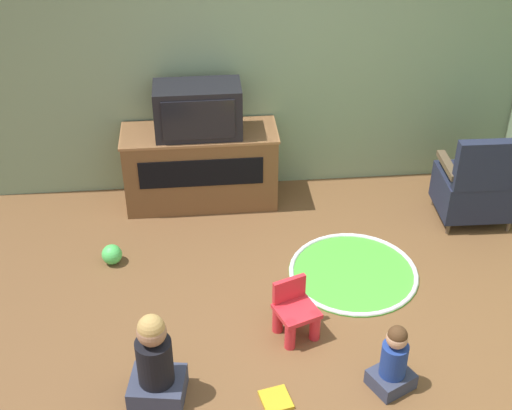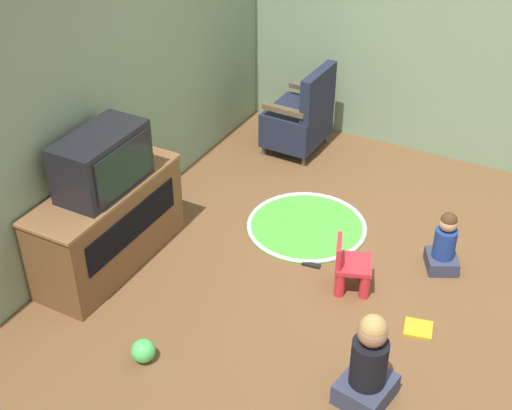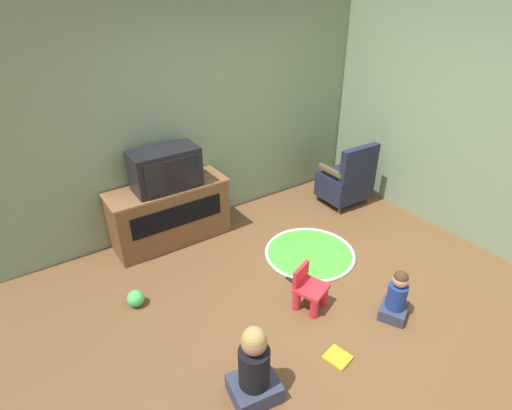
{
  "view_description": "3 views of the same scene",
  "coord_description": "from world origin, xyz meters",
  "px_view_note": "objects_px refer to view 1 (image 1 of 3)",
  "views": [
    {
      "loc": [
        -0.79,
        -3.7,
        3.66
      ],
      "look_at": [
        -0.39,
        0.6,
        0.74
      ],
      "focal_mm": 50.0,
      "sensor_mm": 36.0,
      "label": 1
    },
    {
      "loc": [
        -4.2,
        -1.33,
        3.6
      ],
      "look_at": [
        -0.41,
        0.7,
        0.69
      ],
      "focal_mm": 50.0,
      "sensor_mm": 36.0,
      "label": 2
    },
    {
      "loc": [
        -2.21,
        -2.08,
        2.77
      ],
      "look_at": [
        -0.29,
        0.73,
        0.83
      ],
      "focal_mm": 28.0,
      "sensor_mm": 36.0,
      "label": 3
    }
  ],
  "objects_px": {
    "television": "(198,110)",
    "child_watching_left": "(394,361)",
    "black_armchair": "(478,186)",
    "toy_ball": "(112,254)",
    "book": "(276,400)",
    "child_watching_center": "(155,364)",
    "yellow_kid_chair": "(295,314)",
    "remote_control": "(300,297)",
    "tv_cabinet": "(201,166)"
  },
  "relations": [
    {
      "from": "black_armchair",
      "to": "toy_ball",
      "type": "relative_size",
      "value": 5.38
    },
    {
      "from": "television",
      "to": "black_armchair",
      "type": "xyz_separation_m",
      "value": [
        2.37,
        -0.5,
        -0.59
      ]
    },
    {
      "from": "television",
      "to": "toy_ball",
      "type": "relative_size",
      "value": 4.44
    },
    {
      "from": "television",
      "to": "child_watching_left",
      "type": "distance_m",
      "value": 2.7
    },
    {
      "from": "child_watching_center",
      "to": "remote_control",
      "type": "distance_m",
      "value": 1.4
    },
    {
      "from": "toy_ball",
      "to": "book",
      "type": "distance_m",
      "value": 1.95
    },
    {
      "from": "toy_ball",
      "to": "book",
      "type": "height_order",
      "value": "toy_ball"
    },
    {
      "from": "child_watching_left",
      "to": "toy_ball",
      "type": "relative_size",
      "value": 3.15
    },
    {
      "from": "yellow_kid_chair",
      "to": "remote_control",
      "type": "height_order",
      "value": "yellow_kid_chair"
    },
    {
      "from": "tv_cabinet",
      "to": "book",
      "type": "height_order",
      "value": "tv_cabinet"
    },
    {
      "from": "toy_ball",
      "to": "book",
      "type": "relative_size",
      "value": 0.71
    },
    {
      "from": "child_watching_center",
      "to": "television",
      "type": "bearing_deg",
      "value": 89.98
    },
    {
      "from": "black_armchair",
      "to": "child_watching_center",
      "type": "xyz_separation_m",
      "value": [
        -2.73,
        -1.76,
        -0.05
      ]
    },
    {
      "from": "black_armchair",
      "to": "book",
      "type": "relative_size",
      "value": 3.81
    },
    {
      "from": "remote_control",
      "to": "television",
      "type": "bearing_deg",
      "value": 19.52
    },
    {
      "from": "television",
      "to": "black_armchair",
      "type": "relative_size",
      "value": 0.82
    },
    {
      "from": "book",
      "to": "remote_control",
      "type": "relative_size",
      "value": 1.52
    },
    {
      "from": "yellow_kid_chair",
      "to": "child_watching_left",
      "type": "distance_m",
      "value": 0.79
    },
    {
      "from": "child_watching_left",
      "to": "book",
      "type": "bearing_deg",
      "value": 157.71
    },
    {
      "from": "yellow_kid_chair",
      "to": "toy_ball",
      "type": "distance_m",
      "value": 1.67
    },
    {
      "from": "television",
      "to": "remote_control",
      "type": "height_order",
      "value": "television"
    },
    {
      "from": "toy_ball",
      "to": "remote_control",
      "type": "xyz_separation_m",
      "value": [
        1.47,
        -0.58,
        -0.07
      ]
    },
    {
      "from": "black_armchair",
      "to": "child_watching_left",
      "type": "relative_size",
      "value": 1.71
    },
    {
      "from": "child_watching_center",
      "to": "remote_control",
      "type": "bearing_deg",
      "value": 48.03
    },
    {
      "from": "television",
      "to": "black_armchair",
      "type": "distance_m",
      "value": 2.5
    },
    {
      "from": "black_armchair",
      "to": "toy_ball",
      "type": "height_order",
      "value": "black_armchair"
    },
    {
      "from": "black_armchair",
      "to": "remote_control",
      "type": "height_order",
      "value": "black_armchair"
    },
    {
      "from": "yellow_kid_chair",
      "to": "remote_control",
      "type": "xyz_separation_m",
      "value": [
        0.09,
        0.36,
        -0.17
      ]
    },
    {
      "from": "black_armchair",
      "to": "child_watching_center",
      "type": "bearing_deg",
      "value": 34.15
    },
    {
      "from": "black_armchair",
      "to": "yellow_kid_chair",
      "type": "distance_m",
      "value": 2.17
    },
    {
      "from": "yellow_kid_chair",
      "to": "television",
      "type": "bearing_deg",
      "value": 88.19
    },
    {
      "from": "tv_cabinet",
      "to": "remote_control",
      "type": "bearing_deg",
      "value": -63.76
    },
    {
      "from": "black_armchair",
      "to": "child_watching_left",
      "type": "distance_m",
      "value": 2.18
    },
    {
      "from": "child_watching_left",
      "to": "book",
      "type": "distance_m",
      "value": 0.81
    },
    {
      "from": "book",
      "to": "child_watching_center",
      "type": "bearing_deg",
      "value": 158.64
    },
    {
      "from": "child_watching_left",
      "to": "remote_control",
      "type": "xyz_separation_m",
      "value": [
        -0.47,
        0.92,
        -0.22
      ]
    },
    {
      "from": "tv_cabinet",
      "to": "child_watching_center",
      "type": "distance_m",
      "value": 2.33
    },
    {
      "from": "black_armchair",
      "to": "toy_ball",
      "type": "bearing_deg",
      "value": 7.13
    },
    {
      "from": "tv_cabinet",
      "to": "child_watching_left",
      "type": "bearing_deg",
      "value": -63.37
    },
    {
      "from": "yellow_kid_chair",
      "to": "child_watching_center",
      "type": "bearing_deg",
      "value": -173.61
    },
    {
      "from": "child_watching_center",
      "to": "child_watching_left",
      "type": "bearing_deg",
      "value": 7.01
    },
    {
      "from": "television",
      "to": "black_armchair",
      "type": "bearing_deg",
      "value": -11.97
    },
    {
      "from": "black_armchair",
      "to": "child_watching_left",
      "type": "height_order",
      "value": "black_armchair"
    },
    {
      "from": "toy_ball",
      "to": "black_armchair",
      "type": "bearing_deg",
      "value": 5.78
    },
    {
      "from": "television",
      "to": "book",
      "type": "xyz_separation_m",
      "value": [
        0.4,
        -2.38,
        -0.93
      ]
    },
    {
      "from": "yellow_kid_chair",
      "to": "remote_control",
      "type": "relative_size",
      "value": 2.78
    },
    {
      "from": "child_watching_center",
      "to": "book",
      "type": "bearing_deg",
      "value": 0.37
    },
    {
      "from": "yellow_kid_chair",
      "to": "toy_ball",
      "type": "xyz_separation_m",
      "value": [
        -1.37,
        0.94,
        -0.1
      ]
    },
    {
      "from": "book",
      "to": "remote_control",
      "type": "bearing_deg",
      "value": 60.08
    },
    {
      "from": "tv_cabinet",
      "to": "black_armchair",
      "type": "xyz_separation_m",
      "value": [
        2.37,
        -0.53,
        -0.02
      ]
    }
  ]
}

